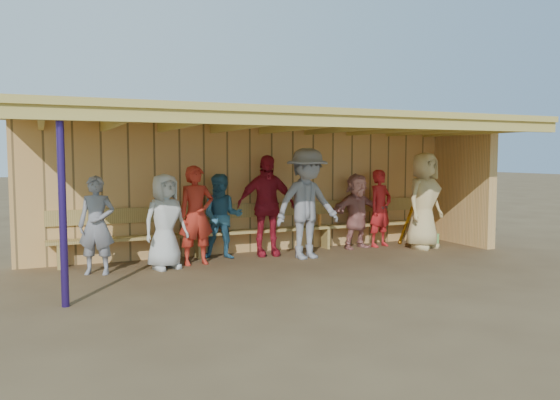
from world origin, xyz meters
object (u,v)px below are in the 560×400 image
object	(u,v)px
player_f	(357,211)
player_h	(424,201)
player_a	(97,225)
bench	(264,225)
player_b	(165,221)
player_extra	(196,215)
player_c	(222,217)
player_d	(266,205)
player_e	(307,204)
player_g	(380,208)

from	to	relation	value
player_f	player_h	xyz separation A→B (m)	(1.21, -0.53, 0.20)
player_a	bench	distance (m)	3.17
player_b	player_extra	bearing A→B (deg)	-3.21
player_f	player_a	bearing A→B (deg)	175.52
player_extra	bench	world-z (taller)	player_extra
player_c	player_h	world-z (taller)	player_h
player_extra	player_a	bearing A→B (deg)	-179.59
player_b	bench	distance (m)	2.17
player_h	player_d	bearing A→B (deg)	152.48
player_e	bench	xyz separation A→B (m)	(-0.48, 0.87, -0.45)
player_a	player_f	distance (m)	4.94
player_c	player_g	distance (m)	3.32
player_c	player_f	size ratio (longest dim) A/B	1.02
player_b	player_c	distance (m)	1.19
player_c	player_a	bearing A→B (deg)	-147.35
player_c	player_e	bearing A→B (deg)	-1.29
player_b	player_d	xyz separation A→B (m)	(1.94, 0.46, 0.15)
player_e	bench	distance (m)	1.09
player_d	player_g	world-z (taller)	player_d
player_f	player_extra	xyz separation A→B (m)	(-3.32, -0.32, 0.09)
player_d	player_e	bearing A→B (deg)	-38.40
player_c	player_g	world-z (taller)	player_g
player_d	bench	bearing A→B (deg)	83.78
player_f	player_h	distance (m)	1.34
player_a	player_e	bearing A→B (deg)	20.64
player_b	player_h	xyz separation A→B (m)	(5.08, -0.07, 0.17)
player_d	bench	world-z (taller)	player_d
player_h	player_a	bearing A→B (deg)	161.30
player_f	player_extra	size ratio (longest dim) A/B	0.89
player_a	player_b	xyz separation A→B (m)	(1.05, -0.01, 0.01)
player_f	player_g	bearing A→B (deg)	-9.69
player_e	player_h	xyz separation A→B (m)	(2.59, 0.04, -0.03)
player_f	player_extra	world-z (taller)	player_extra
player_e	player_extra	distance (m)	1.96
player_c	player_f	bearing A→B (deg)	20.92
player_a	player_e	world-z (taller)	player_e
player_b	player_d	world-z (taller)	player_d
player_e	player_extra	world-z (taller)	player_e
bench	player_a	bearing A→B (deg)	-166.18
player_d	player_e	size ratio (longest dim) A/B	0.94
player_c	player_f	xyz separation A→B (m)	(2.77, 0.00, -0.01)
player_e	bench	size ratio (longest dim) A/B	0.26
player_f	player_d	bearing A→B (deg)	170.31
player_c	player_extra	xyz separation A→B (m)	(-0.55, -0.32, 0.08)
player_b	player_extra	distance (m)	0.57
player_a	bench	size ratio (longest dim) A/B	0.20
player_c	player_h	bearing A→B (deg)	13.33
player_a	player_b	world-z (taller)	player_b
player_extra	player_h	bearing A→B (deg)	-6.95
player_h	bench	xyz separation A→B (m)	(-3.07, 0.84, -0.42)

